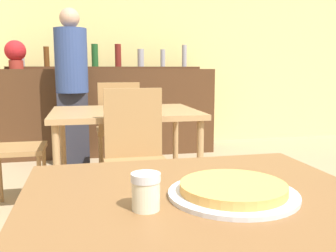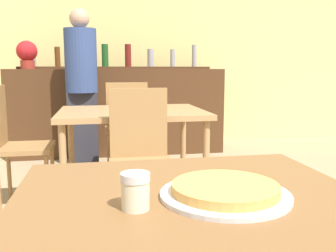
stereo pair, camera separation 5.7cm
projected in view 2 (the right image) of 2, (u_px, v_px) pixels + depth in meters
wall_back at (115, 43)px, 5.07m from camera, size 8.00×0.05×2.80m
dining_table_near at (189, 224)px, 1.03m from camera, size 0.94×0.79×0.73m
dining_table_far at (132, 119)px, 2.97m from camera, size 1.13×0.88×0.73m
bar_counter at (118, 111)px, 4.72m from camera, size 2.60×0.56×1.05m
bar_back_shelf at (117, 63)px, 4.76m from camera, size 2.39×0.24×0.31m
chair_far_side_front at (140, 151)px, 2.40m from camera, size 0.40×0.40×0.93m
chair_far_side_back at (127, 123)px, 3.58m from camera, size 0.40×0.40×0.93m
chair_far_side_left at (13, 138)px, 2.82m from camera, size 0.40×0.40×0.93m
pizza_tray at (225, 191)px, 0.98m from camera, size 0.34×0.34×0.04m
cheese_shaker at (135, 191)px, 0.89m from camera, size 0.07×0.07×0.09m
person_standing at (82, 82)px, 4.02m from camera, size 0.34×0.34×1.68m
potted_plant at (27, 53)px, 4.37m from camera, size 0.24×0.24×0.33m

